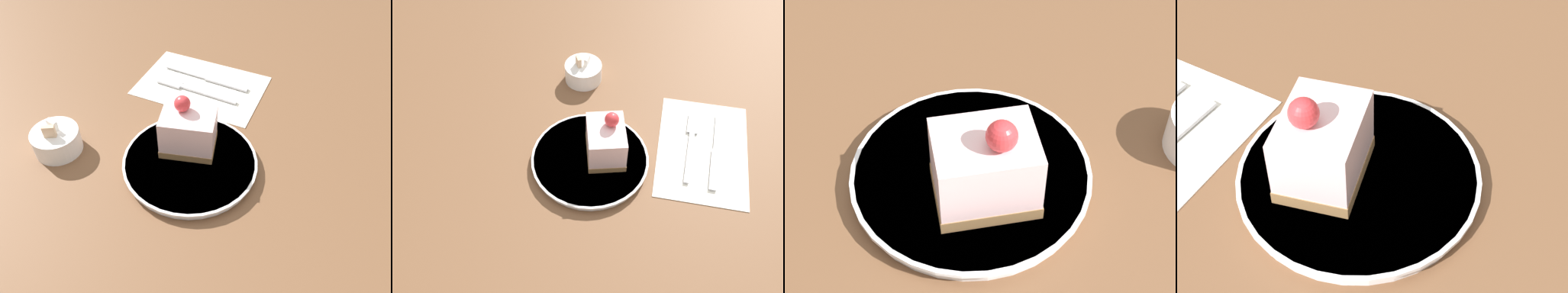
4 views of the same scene
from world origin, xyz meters
The scene contains 3 objects.
ground_plane centered at (0.00, 0.00, 0.00)m, with size 4.00×4.00×0.00m, color brown.
plate centered at (-0.03, -0.04, 0.01)m, with size 0.22×0.22×0.02m.
cake_slice centered at (0.00, -0.03, 0.05)m, with size 0.07×0.09×0.10m.
Camera 4 is at (-0.16, 0.32, 0.47)m, focal length 60.00 mm.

